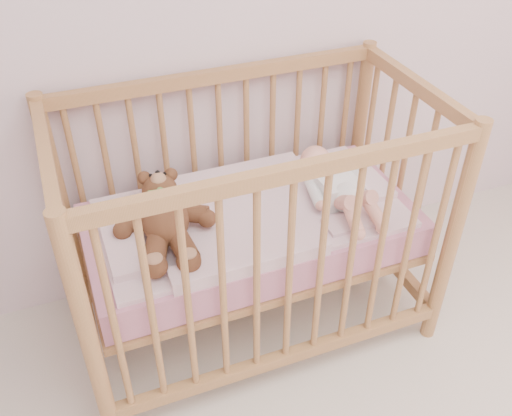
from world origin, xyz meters
name	(u,v)px	position (x,y,z in m)	size (l,w,h in m)	color
crib	(251,226)	(-0.14, 1.60, 0.50)	(1.36, 0.76, 1.00)	#AC7849
mattress	(251,229)	(-0.14, 1.60, 0.49)	(1.22, 0.62, 0.13)	#C47A8E
blanket	(251,213)	(-0.14, 1.60, 0.56)	(1.10, 0.58, 0.06)	pink
baby	(335,181)	(0.19, 1.58, 0.64)	(0.26, 0.55, 0.13)	white
teddy_bear	(165,218)	(-0.47, 1.58, 0.65)	(0.37, 0.53, 0.15)	brown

